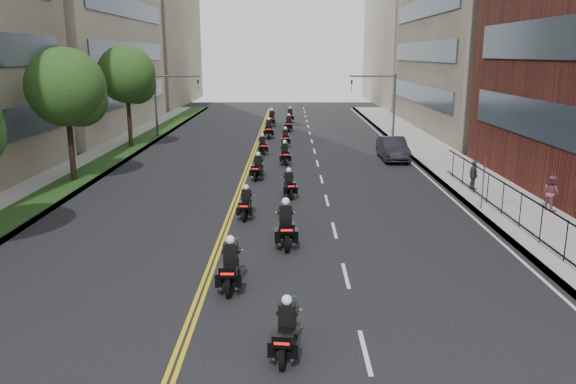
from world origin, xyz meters
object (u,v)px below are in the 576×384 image
Objects in this scene: motorcycle_4 at (246,205)px; motorcycle_8 at (263,146)px; motorcycle_13 at (290,116)px; pedestrian_b at (551,193)px; motorcycle_12 at (272,119)px; motorcycle_6 at (258,169)px; motorcycle_7 at (285,155)px; motorcycle_5 at (289,186)px; motorcycle_11 at (289,124)px; motorcycle_9 at (285,139)px; pedestrian_c at (474,175)px; parked_sedan at (393,149)px; motorcycle_3 at (286,227)px; motorcycle_10 at (269,130)px; motorcycle_2 at (230,268)px; motorcycle_1 at (286,332)px.

motorcycle_4 is 1.01× the size of motorcycle_8.
motorcycle_13 is 38.16m from pedestrian_b.
motorcycle_6 is at bearing -83.97° from motorcycle_12.
motorcycle_7 reaches higher than motorcycle_4.
motorcycle_11 is at bearing 82.62° from motorcycle_5.
motorcycle_9 reaches higher than motorcycle_8.
pedestrian_c is (11.77, -28.41, 0.21)m from motorcycle_12.
motorcycle_4 is at bearing -83.64° from motorcycle_6.
motorcycle_6 reaches higher than parked_sedan.
pedestrian_c reaches higher than parked_sedan.
motorcycle_3 is 1.02× the size of motorcycle_10.
motorcycle_8 is at bearing 108.82° from motorcycle_7.
motorcycle_11 is (-0.08, 25.46, 0.08)m from motorcycle_5.
motorcycle_3 is 1.15× the size of motorcycle_6.
motorcycle_7 is 7.69m from motorcycle_9.
motorcycle_2 is 16.55m from pedestrian_b.
motorcycle_9 is 0.84× the size of motorcycle_12.
motorcycle_7 is at bearing -79.63° from motorcycle_12.
motorcycle_13 reaches higher than motorcycle_4.
pedestrian_c is (-2.30, 4.12, -0.04)m from pedestrian_b.
motorcycle_8 is at bearing 39.63° from pedestrian_c.
motorcycle_10 reaches higher than motorcycle_9.
pedestrian_b reaches higher than motorcycle_7.
motorcycle_8 is 0.88× the size of motorcycle_11.
motorcycle_10 is (-1.53, 12.18, 0.08)m from motorcycle_7.
motorcycle_5 is 33.12m from motorcycle_13.
motorcycle_2 is 1.09× the size of motorcycle_9.
pedestrian_c is (10.05, 8.70, 0.20)m from motorcycle_3.
pedestrian_c reaches higher than motorcycle_13.
motorcycle_3 is 1.54× the size of pedestrian_b.
motorcycle_9 is at bearing -73.41° from motorcycle_10.
motorcycle_3 reaches higher than motorcycle_1.
motorcycle_6 is at bearing 95.89° from motorcycle_3.
pedestrian_b reaches higher than pedestrian_c.
motorcycle_10 is at bearing -83.83° from motorcycle_12.
parked_sedan is (9.16, 6.39, 0.14)m from motorcycle_6.
motorcycle_13 is (2.07, 20.24, 0.07)m from motorcycle_8.
motorcycle_1 is at bearing -78.50° from motorcycle_4.
motorcycle_9 is at bearing 83.54° from motorcycle_5.
motorcycle_3 reaches higher than motorcycle_11.
motorcycle_4 is at bearing -124.58° from motorcycle_5.
motorcycle_11 is at bearing 87.45° from motorcycle_3.
motorcycle_9 is 8.84m from motorcycle_11.
motorcycle_1 reaches higher than motorcycle_8.
pedestrian_b is (12.23, -3.05, 0.37)m from motorcycle_5.
motorcycle_13 is (2.03, 36.96, 0.07)m from motorcycle_4.
motorcycle_3 is 33.09m from motorcycle_11.
motorcycle_2 is 1.05× the size of motorcycle_6.
motorcycle_8 is 4.10m from motorcycle_9.
motorcycle_10 is at bearing 99.31° from motorcycle_1.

